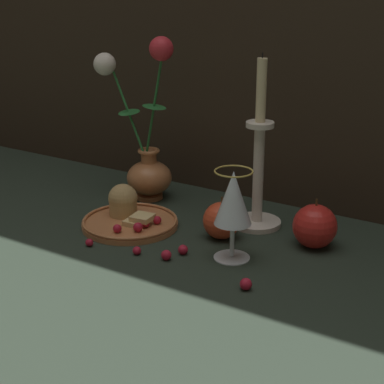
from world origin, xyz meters
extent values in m
plane|color=#232D23|center=(0.00, 0.00, 0.00)|extent=(2.40, 2.40, 0.00)
cylinder|color=#B77042|center=(-0.17, 0.15, 0.01)|extent=(0.06, 0.06, 0.01)
ellipsoid|color=#B77042|center=(-0.17, 0.15, 0.05)|extent=(0.10, 0.10, 0.07)
cylinder|color=#B77042|center=(-0.17, 0.15, 0.09)|extent=(0.03, 0.03, 0.03)
torus|color=#B77042|center=(-0.17, 0.15, 0.11)|extent=(0.05, 0.05, 0.01)
cylinder|color=#23662D|center=(-0.22, 0.14, 0.20)|extent=(0.10, 0.02, 0.18)
ellipsoid|color=#23662D|center=(-0.21, 0.14, 0.19)|extent=(0.06, 0.08, 0.00)
sphere|color=silver|center=(-0.26, 0.13, 0.29)|extent=(0.05, 0.05, 0.05)
cylinder|color=#23662D|center=(-0.15, 0.15, 0.22)|extent=(0.05, 0.01, 0.22)
ellipsoid|color=#23662D|center=(-0.15, 0.15, 0.21)|extent=(0.08, 0.07, 0.00)
sphere|color=red|center=(-0.13, 0.14, 0.33)|extent=(0.05, 0.05, 0.05)
cylinder|color=#B77042|center=(-0.11, 0.00, 0.01)|extent=(0.19, 0.19, 0.01)
torus|color=#B77042|center=(-0.11, 0.00, 0.01)|extent=(0.19, 0.19, 0.01)
cylinder|color=tan|center=(-0.14, 0.02, 0.03)|extent=(0.06, 0.06, 0.04)
sphere|color=tan|center=(-0.14, 0.02, 0.05)|extent=(0.06, 0.06, 0.06)
cube|color=#DBBC7A|center=(-0.09, -0.01, 0.01)|extent=(0.04, 0.04, 0.01)
cube|color=#DBBC7A|center=(-0.08, 0.00, 0.03)|extent=(0.04, 0.04, 0.01)
sphere|color=#AD192D|center=(-0.10, -0.06, 0.02)|extent=(0.02, 0.02, 0.02)
sphere|color=#AD192D|center=(-0.07, -0.03, 0.02)|extent=(0.02, 0.02, 0.02)
sphere|color=#AD192D|center=(-0.07, -0.01, 0.02)|extent=(0.01, 0.01, 0.01)
sphere|color=#AD192D|center=(-0.06, 0.02, 0.02)|extent=(0.02, 0.02, 0.02)
cylinder|color=silver|center=(0.13, -0.02, 0.00)|extent=(0.06, 0.06, 0.00)
cylinder|color=silver|center=(0.13, -0.02, 0.03)|extent=(0.01, 0.01, 0.06)
cone|color=silver|center=(0.13, -0.02, 0.11)|extent=(0.06, 0.06, 0.09)
cone|color=#E5CC66|center=(0.13, -0.02, 0.10)|extent=(0.06, 0.06, 0.07)
torus|color=gold|center=(0.13, -0.02, 0.16)|extent=(0.07, 0.07, 0.00)
cylinder|color=silver|center=(0.10, 0.14, 0.01)|extent=(0.10, 0.10, 0.01)
cylinder|color=silver|center=(0.10, 0.14, 0.10)|extent=(0.02, 0.02, 0.19)
cylinder|color=silver|center=(0.10, 0.14, 0.20)|extent=(0.05, 0.05, 0.01)
cylinder|color=beige|center=(0.10, 0.14, 0.27)|extent=(0.02, 0.02, 0.12)
cylinder|color=black|center=(0.10, 0.14, 0.33)|extent=(0.00, 0.00, 0.01)
sphere|color=#D14223|center=(0.07, 0.05, 0.03)|extent=(0.07, 0.07, 0.07)
cylinder|color=#4C3319|center=(0.07, 0.05, 0.08)|extent=(0.00, 0.00, 0.01)
sphere|color=red|center=(0.23, 0.10, 0.04)|extent=(0.08, 0.08, 0.08)
cylinder|color=#4C3319|center=(0.23, 0.10, 0.09)|extent=(0.00, 0.00, 0.01)
sphere|color=#AD192D|center=(-0.12, -0.11, 0.01)|extent=(0.01, 0.01, 0.01)
sphere|color=#AD192D|center=(0.05, -0.05, 0.01)|extent=(0.02, 0.02, 0.02)
sphere|color=#AD192D|center=(0.04, -0.09, 0.01)|extent=(0.02, 0.02, 0.02)
sphere|color=#AD192D|center=(0.20, -0.11, 0.01)|extent=(0.02, 0.02, 0.02)
sphere|color=#AD192D|center=(-0.02, -0.10, 0.01)|extent=(0.02, 0.02, 0.02)
camera|label=1|loc=(0.61, -0.92, 0.49)|focal=60.00mm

